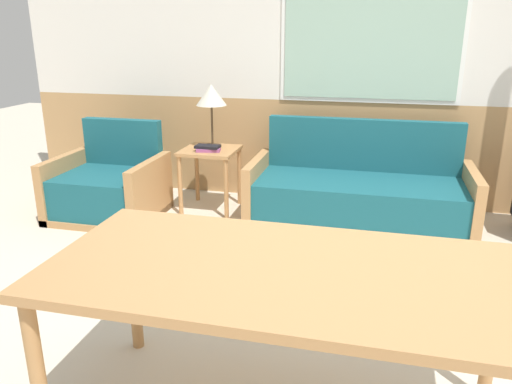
{
  "coord_description": "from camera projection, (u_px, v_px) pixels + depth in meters",
  "views": [
    {
      "loc": [
        0.02,
        -2.2,
        1.63
      ],
      "look_at": [
        -0.78,
        1.07,
        0.54
      ],
      "focal_mm": 35.0,
      "sensor_mm": 36.0,
      "label": 1
    }
  ],
  "objects": [
    {
      "name": "armchair",
      "position": [
        109.0,
        189.0,
        4.54
      ],
      "size": [
        0.93,
        0.79,
        0.84
      ],
      "rotation": [
        0.0,
        0.0,
        0.1
      ],
      "color": "#B27F4C",
      "rests_on": "ground_plane"
    },
    {
      "name": "couch",
      "position": [
        359.0,
        195.0,
        4.37
      ],
      "size": [
        1.9,
        0.82,
        0.87
      ],
      "color": "#B27F4C",
      "rests_on": "ground_plane"
    },
    {
      "name": "side_table",
      "position": [
        210.0,
        160.0,
        4.63
      ],
      "size": [
        0.5,
        0.5,
        0.59
      ],
      "color": "#B27F4C",
      "rests_on": "ground_plane"
    },
    {
      "name": "ground_plane",
      "position": [
        355.0,
        367.0,
        2.54
      ],
      "size": [
        16.0,
        16.0,
        0.0
      ],
      "primitive_type": "plane",
      "color": "beige"
    },
    {
      "name": "book_stack",
      "position": [
        208.0,
        148.0,
        4.5
      ],
      "size": [
        0.23,
        0.16,
        0.05
      ],
      "color": "#994C84",
      "rests_on": "side_table"
    },
    {
      "name": "table_lamp",
      "position": [
        211.0,
        97.0,
        4.54
      ],
      "size": [
        0.28,
        0.28,
        0.58
      ],
      "color": "#4C3823",
      "rests_on": "side_table"
    },
    {
      "name": "wall_back",
      "position": [
        380.0,
        62.0,
        4.54
      ],
      "size": [
        7.2,
        0.09,
        2.7
      ],
      "color": "tan",
      "rests_on": "ground_plane"
    },
    {
      "name": "dining_table",
      "position": [
        285.0,
        283.0,
        1.94
      ],
      "size": [
        1.86,
        0.89,
        0.77
      ],
      "color": "#B27F4C",
      "rests_on": "ground_plane"
    }
  ]
}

